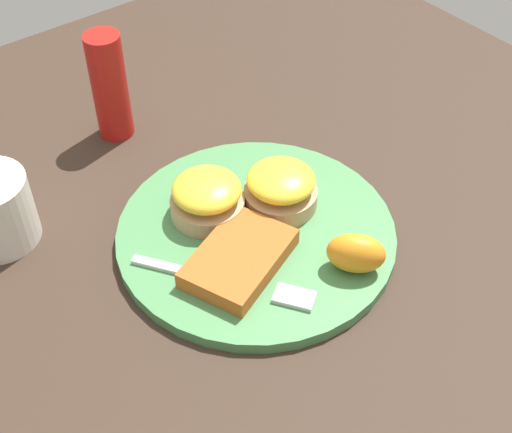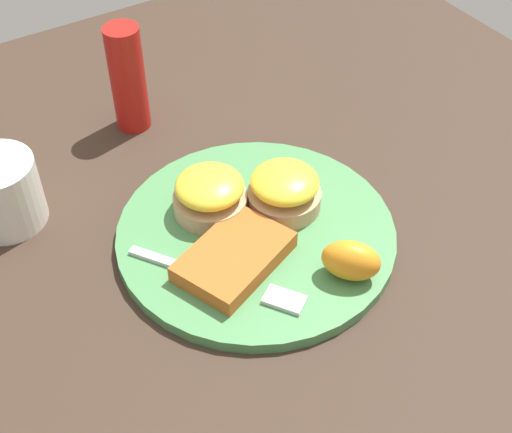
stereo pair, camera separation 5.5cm
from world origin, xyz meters
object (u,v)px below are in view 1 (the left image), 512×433
Objects in this scene: fork at (233,282)px; sandwich_benedict_left at (281,188)px; orange_wedge at (356,253)px; sandwich_benedict_right at (207,197)px; condiment_bottle at (110,86)px; hashbrown_patty at (239,258)px.

sandwich_benedict_left is at bearing -151.35° from fork.
sandwich_benedict_left is at bearing -90.46° from orange_wedge.
orange_wedge is (-0.07, 0.16, -0.00)m from sandwich_benedict_right.
orange_wedge reaches higher than fork.
condiment_bottle is at bearing -97.66° from fork.
hashbrown_patty is 0.84× the size of condiment_bottle.
condiment_bottle is (0.07, -0.24, 0.03)m from sandwich_benedict_left.
fork is (0.02, 0.02, -0.01)m from hashbrown_patty.
sandwich_benedict_left is 0.48× the size of fork.
sandwich_benedict_left reaches higher than orange_wedge.
sandwich_benedict_left reaches higher than fork.
orange_wedge is at bearing 114.45° from sandwich_benedict_right.
sandwich_benedict_left is 0.10m from hashbrown_patty.
sandwich_benedict_right is 0.21m from condiment_bottle.
hashbrown_patty is 0.03m from fork.
sandwich_benedict_left is 0.12m from orange_wedge.
hashbrown_patty is at bearing 77.26° from sandwich_benedict_right.
orange_wedge is at bearing 100.86° from condiment_bottle.
condiment_bottle is at bearing -79.14° from orange_wedge.
sandwich_benedict_right is 0.70× the size of hashbrown_patty.
sandwich_benedict_left is 0.59× the size of condiment_bottle.
hashbrown_patty is 0.68× the size of fork.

